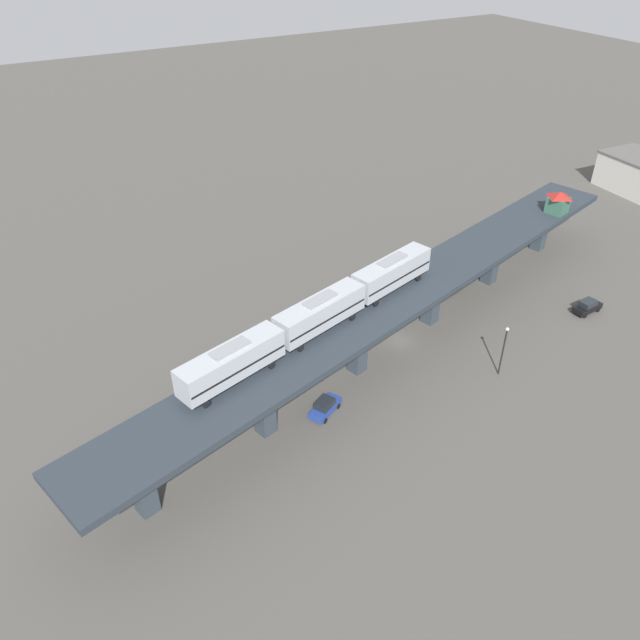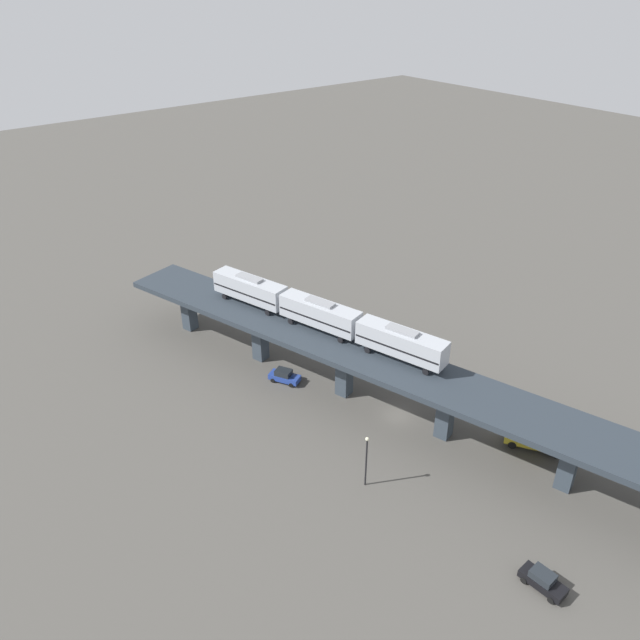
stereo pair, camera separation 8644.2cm
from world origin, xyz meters
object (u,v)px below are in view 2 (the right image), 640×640
object	(u,v)px
street_car_black	(543,580)
subway_train	(320,313)
street_car_blue	(284,376)
delivery_truck	(535,436)
street_lamp	(366,457)

from	to	relation	value
street_car_black	subway_train	bearing A→B (deg)	-97.14
street_car_blue	delivery_truck	size ratio (longest dim) A/B	0.65
street_car_blue	street_lamp	size ratio (longest dim) A/B	0.68
street_lamp	street_car_blue	bearing A→B (deg)	-101.44
street_car_blue	street_car_black	bearing A→B (deg)	89.65
street_car_blue	street_lamp	bearing A→B (deg)	78.56
delivery_truck	street_lamp	size ratio (longest dim) A/B	1.05
delivery_truck	street_lamp	distance (m)	22.05
street_car_black	delivery_truck	xyz separation A→B (m)	(-16.17, -12.34, 0.82)
delivery_truck	subway_train	bearing A→B (deg)	-68.42
subway_train	street_car_black	world-z (taller)	subway_train
street_car_blue	street_car_black	size ratio (longest dim) A/B	1.05
street_car_blue	street_lamp	distance (m)	22.75
delivery_truck	street_car_blue	bearing A→B (deg)	-62.18
subway_train	delivery_truck	world-z (taller)	subway_train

